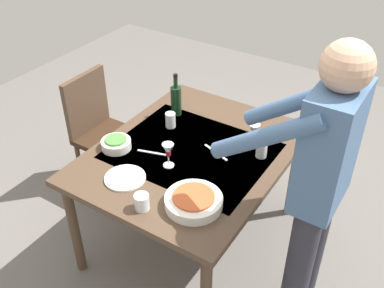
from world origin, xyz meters
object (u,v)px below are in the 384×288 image
wine_glass_left (168,151)px  water_cup_near_left (142,202)px  water_cup_near_right (170,120)px  wine_bottle (176,100)px  chair_near (99,126)px  wine_glass_right (254,131)px  side_bowl_salad (116,143)px  dining_table (192,161)px  dinner_plate_near (125,178)px  serving_bowl_pasta (194,201)px  water_cup_far_left (262,149)px  person_server (317,184)px

wine_glass_left → water_cup_near_left: (0.36, 0.09, -0.06)m
water_cup_near_right → wine_bottle: bearing=-159.2°
chair_near → wine_glass_right: chair_near is taller
wine_bottle → water_cup_near_right: bearing=20.8°
side_bowl_salad → water_cup_near_right: bearing=159.2°
water_cup_near_left → dining_table: bearing=-174.6°
chair_near → dinner_plate_near: 0.97m
water_cup_near_right → side_bowl_salad: size_ratio=0.55×
chair_near → serving_bowl_pasta: (0.55, 1.18, 0.26)m
chair_near → dinner_plate_near: chair_near is taller
wine_bottle → side_bowl_salad: bearing=-9.1°
wine_glass_right → water_cup_far_left: 0.13m
wine_bottle → wine_glass_right: bearing=84.9°
wine_bottle → wine_glass_right: wine_bottle is taller
side_bowl_salad → chair_near: bearing=-125.8°
water_cup_far_left → side_bowl_salad: bearing=-63.0°
water_cup_near_left → dinner_plate_near: size_ratio=0.38×
wine_glass_left → serving_bowl_pasta: size_ratio=0.50×
wine_glass_right → serving_bowl_pasta: wine_glass_right is taller
wine_glass_left → serving_bowl_pasta: bearing=55.6°
person_server → wine_glass_right: 0.66m
chair_near → dining_table: bearing=80.6°
water_cup_far_left → side_bowl_salad: (0.39, -0.77, -0.02)m
water_cup_near_right → side_bowl_salad: (0.37, -0.14, -0.02)m
wine_glass_right → water_cup_near_right: (0.10, -0.54, -0.06)m
person_server → chair_near: bearing=-99.9°
side_bowl_salad → dining_table: bearing=118.8°
wine_bottle → water_cup_far_left: bearing=79.4°
chair_near → wine_glass_right: bearing=94.6°
wine_bottle → wine_glass_left: bearing=29.7°
wine_glass_right → water_cup_far_left: size_ratio=1.50×
dining_table → water_cup_far_left: bearing=114.9°
chair_near → wine_bottle: (-0.15, 0.60, 0.33)m
person_server → water_cup_near_left: (0.41, -0.74, -0.17)m
wine_bottle → water_cup_far_left: 0.70m
wine_glass_right → side_bowl_salad: 0.83m
water_cup_far_left → side_bowl_salad: water_cup_far_left is taller
chair_near → water_cup_near_right: chair_near is taller
wine_bottle → side_bowl_salad: 0.53m
wine_glass_left → serving_bowl_pasta: (0.20, 0.30, -0.07)m
dining_table → wine_glass_left: (0.19, -0.04, 0.18)m
chair_near → water_cup_far_left: 1.32m
wine_glass_left → wine_glass_right: size_ratio=1.00×
water_cup_near_left → serving_bowl_pasta: water_cup_near_left is taller
side_bowl_salad → person_server: bearing=93.5°
chair_near → water_cup_near_right: (0.00, 0.66, 0.27)m
wine_bottle → water_cup_near_right: (0.15, 0.06, -0.06)m
water_cup_far_left → dinner_plate_near: 0.81m
wine_glass_left → water_cup_near_left: size_ratio=1.73×
dining_table → water_cup_near_left: 0.57m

